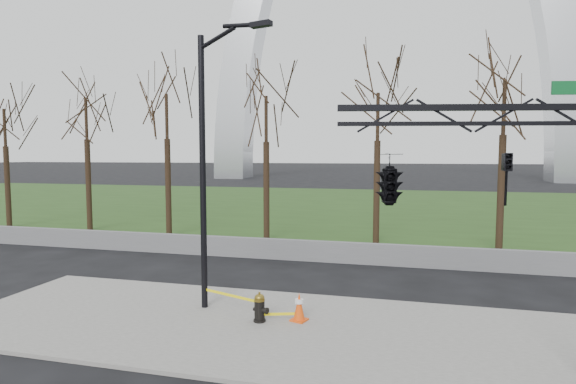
% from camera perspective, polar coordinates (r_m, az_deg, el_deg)
% --- Properties ---
extents(ground, '(500.00, 500.00, 0.00)m').
position_cam_1_polar(ground, '(12.63, -1.53, -16.79)').
color(ground, black).
rests_on(ground, ground).
extents(sidewalk, '(18.00, 6.00, 0.10)m').
position_cam_1_polar(sidewalk, '(12.61, -1.54, -16.58)').
color(sidewalk, slate).
rests_on(sidewalk, ground).
extents(grass_strip, '(120.00, 40.00, 0.06)m').
position_cam_1_polar(grass_strip, '(41.69, 9.78, -1.76)').
color(grass_strip, '#233F17').
rests_on(grass_strip, ground).
extents(guardrail, '(60.00, 0.30, 0.90)m').
position_cam_1_polar(guardrail, '(20.02, 4.77, -7.40)').
color(guardrail, '#59595B').
rests_on(guardrail, ground).
extents(tree_row, '(32.56, 4.00, 8.95)m').
position_cam_1_polar(tree_row, '(25.34, -8.82, 4.26)').
color(tree_row, black).
rests_on(tree_row, ground).
extents(fire_hydrant, '(0.51, 0.34, 0.82)m').
position_cam_1_polar(fire_hydrant, '(12.81, -3.52, -14.21)').
color(fire_hydrant, black).
rests_on(fire_hydrant, sidewalk).
extents(traffic_cone, '(0.50, 0.50, 0.78)m').
position_cam_1_polar(traffic_cone, '(12.86, 1.40, -14.09)').
color(traffic_cone, '#EF4A0C').
rests_on(traffic_cone, sidewalk).
extents(street_light, '(2.35, 0.74, 8.21)m').
position_cam_1_polar(street_light, '(13.40, -9.83, 4.91)').
color(street_light, black).
rests_on(street_light, ground).
extents(traffic_signal_mast, '(5.01, 2.54, 6.00)m').
position_cam_1_polar(traffic_signal_mast, '(9.13, 17.23, 1.51)').
color(traffic_signal_mast, black).
rests_on(traffic_signal_mast, ground).
extents(caution_tape, '(2.98, 0.75, 0.42)m').
position_cam_1_polar(caution_tape, '(13.22, -5.14, -13.43)').
color(caution_tape, yellow).
rests_on(caution_tape, ground).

